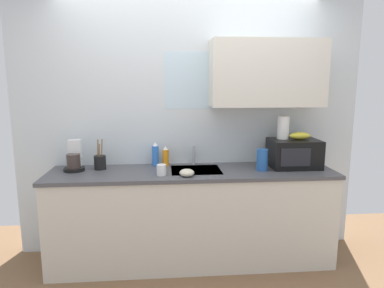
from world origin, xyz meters
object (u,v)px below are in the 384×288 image
at_px(paper_towel_roll, 283,127).
at_px(dish_soap_bottle_blue, 155,155).
at_px(microwave, 294,153).
at_px(coffee_maker, 74,159).
at_px(small_bowl, 187,173).
at_px(utensil_crock, 100,162).
at_px(banana_bunch, 300,136).
at_px(mug_white, 161,170).
at_px(dish_soap_bottle_orange, 166,157).
at_px(cereal_canister, 262,160).

xyz_separation_m(paper_towel_roll, dish_soap_bottle_blue, (-1.23, 0.12, -0.27)).
xyz_separation_m(microwave, coffee_maker, (-2.08, 0.06, -0.03)).
relative_size(microwave, small_bowl, 3.54).
bearing_deg(paper_towel_roll, coffee_maker, 179.76).
xyz_separation_m(paper_towel_roll, utensil_crock, (-1.75, 0.02, -0.31)).
height_order(dish_soap_bottle_blue, utensil_crock, utensil_crock).
relative_size(banana_bunch, mug_white, 2.11).
bearing_deg(utensil_crock, microwave, -2.22).
relative_size(coffee_maker, dish_soap_bottle_orange, 1.43).
xyz_separation_m(microwave, dish_soap_bottle_blue, (-1.33, 0.17, -0.03)).
bearing_deg(small_bowl, banana_bunch, 12.81).
distance_m(paper_towel_roll, utensil_crock, 1.77).
bearing_deg(dish_soap_bottle_orange, paper_towel_roll, -5.66).
relative_size(paper_towel_roll, utensil_crock, 0.77).
bearing_deg(cereal_canister, utensil_crock, 173.56).
distance_m(coffee_maker, utensil_crock, 0.23).
bearing_deg(cereal_canister, coffee_maker, 174.79).
relative_size(cereal_canister, utensil_crock, 0.70).
xyz_separation_m(cereal_canister, mug_white, (-0.93, -0.09, -0.05)).
distance_m(dish_soap_bottle_blue, mug_white, 0.37).
bearing_deg(small_bowl, cereal_canister, 11.93).
relative_size(coffee_maker, cereal_canister, 1.40).
relative_size(coffee_maker, mug_white, 2.95).
distance_m(microwave, coffee_maker, 2.08).
xyz_separation_m(banana_bunch, small_bowl, (-1.10, -0.25, -0.27)).
bearing_deg(banana_bunch, cereal_canister, -165.62).
relative_size(dish_soap_bottle_blue, mug_white, 2.45).
height_order(microwave, small_bowl, microwave).
distance_m(dish_soap_bottle_blue, utensil_crock, 0.53).
height_order(dish_soap_bottle_blue, mug_white, dish_soap_bottle_blue).
relative_size(banana_bunch, dish_soap_bottle_orange, 1.02).
bearing_deg(microwave, paper_towel_roll, 152.62).
bearing_deg(mug_white, utensil_crock, 155.72).
xyz_separation_m(microwave, paper_towel_roll, (-0.10, 0.05, 0.24)).
height_order(coffee_maker, cereal_canister, coffee_maker).
distance_m(microwave, cereal_canister, 0.36).
relative_size(paper_towel_roll, mug_white, 2.32).
distance_m(coffee_maker, small_bowl, 1.07).
height_order(dish_soap_bottle_orange, dish_soap_bottle_blue, dish_soap_bottle_blue).
bearing_deg(paper_towel_roll, microwave, -27.38).
height_order(dish_soap_bottle_orange, mug_white, dish_soap_bottle_orange).
bearing_deg(small_bowl, microwave, 13.32).
bearing_deg(paper_towel_roll, banana_bunch, -18.43).
xyz_separation_m(microwave, utensil_crock, (-1.85, 0.07, -0.06)).
relative_size(coffee_maker, dish_soap_bottle_blue, 1.20).
distance_m(utensil_crock, small_bowl, 0.86).
xyz_separation_m(coffee_maker, utensil_crock, (0.23, 0.01, -0.03)).
bearing_deg(dish_soap_bottle_blue, dish_soap_bottle_orange, -3.59).
distance_m(mug_white, utensil_crock, 0.63).
bearing_deg(coffee_maker, cereal_canister, -5.21).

